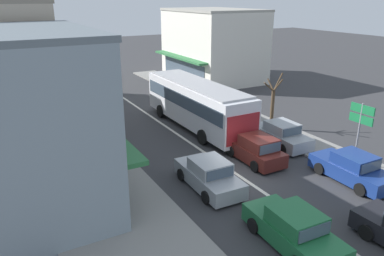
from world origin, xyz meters
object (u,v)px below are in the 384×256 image
at_px(city_bus, 197,102).
at_px(pedestrian_browsing_midblock, 121,143).
at_px(pedestrian_with_handbag_near, 76,104).
at_px(traffic_light_downstreet, 76,72).
at_px(hatchback_queue_far_back, 256,150).
at_px(sedan_queue_gap_filler, 209,175).
at_px(parked_hatchback_kerb_rear, 187,93).
at_px(parked_wagon_kerb_third, 225,110).
at_px(parked_sedan_kerb_second, 281,135).
at_px(sedan_behind_bus_near, 294,230).
at_px(street_tree_right, 273,104).
at_px(parked_sedan_kerb_front, 352,169).
at_px(directional_road_sign, 361,120).
at_px(pedestrian_far_walker, 81,110).

relative_size(city_bus, pedestrian_browsing_midblock, 6.67).
bearing_deg(pedestrian_with_handbag_near, traffic_light_downstreet, 73.76).
xyz_separation_m(hatchback_queue_far_back, sedan_queue_gap_filler, (-3.86, -1.31, -0.05)).
height_order(parked_hatchback_kerb_rear, traffic_light_downstreet, traffic_light_downstreet).
bearing_deg(parked_wagon_kerb_third, parked_sedan_kerb_second, -87.80).
bearing_deg(city_bus, pedestrian_browsing_midblock, -156.24).
relative_size(sedan_behind_bus_near, street_tree_right, 1.10).
distance_m(parked_sedan_kerb_front, directional_road_sign, 2.69).
relative_size(parked_sedan_kerb_front, parked_hatchback_kerb_rear, 1.14).
xyz_separation_m(parked_sedan_kerb_front, traffic_light_downstreet, (-8.75, 20.33, 2.19)).
xyz_separation_m(parked_wagon_kerb_third, directional_road_sign, (1.48, -10.30, 1.96)).
bearing_deg(parked_sedan_kerb_second, sedan_queue_gap_filler, -159.19).
height_order(sedan_behind_bus_near, pedestrian_with_handbag_near, pedestrian_with_handbag_near).
xyz_separation_m(parked_sedan_kerb_second, pedestrian_browsing_midblock, (-9.44, 2.48, 0.40)).
relative_size(city_bus, traffic_light_downstreet, 2.59).
bearing_deg(parked_sedan_kerb_front, parked_hatchback_kerb_rear, 90.02).
height_order(city_bus, street_tree_right, street_tree_right).
xyz_separation_m(parked_sedan_kerb_second, pedestrian_with_handbag_near, (-9.87, 11.65, 0.40)).
relative_size(sedan_behind_bus_near, pedestrian_with_handbag_near, 2.62).
bearing_deg(parked_sedan_kerb_front, city_bus, 104.50).
xyz_separation_m(sedan_queue_gap_filler, parked_hatchback_kerb_rear, (6.62, 14.55, 0.05)).
relative_size(hatchback_queue_far_back, parked_sedan_kerb_front, 0.88).
bearing_deg(city_bus, traffic_light_downstreet, 121.96).
relative_size(sedan_queue_gap_filler, sedan_behind_bus_near, 0.99).
xyz_separation_m(hatchback_queue_far_back, traffic_light_downstreet, (-5.98, 16.15, 2.15)).
height_order(sedan_behind_bus_near, parked_sedan_kerb_second, same).
bearing_deg(parked_sedan_kerb_second, hatchback_queue_far_back, -156.64).
bearing_deg(sedan_queue_gap_filler, parked_sedan_kerb_second, 20.81).
distance_m(sedan_queue_gap_filler, pedestrian_far_walker, 12.98).
xyz_separation_m(hatchback_queue_far_back, sedan_behind_bus_near, (-3.45, -6.61, -0.05)).
bearing_deg(directional_road_sign, parked_wagon_kerb_third, 98.17).
height_order(sedan_queue_gap_filler, pedestrian_browsing_midblock, pedestrian_browsing_midblock).
distance_m(city_bus, parked_wagon_kerb_third, 3.02).
bearing_deg(street_tree_right, hatchback_queue_far_back, -138.82).
xyz_separation_m(city_bus, hatchback_queue_far_back, (0.02, -6.60, -1.17)).
distance_m(sedan_behind_bus_near, traffic_light_downstreet, 23.01).
bearing_deg(parked_sedan_kerb_front, pedestrian_with_handbag_near, 119.52).
bearing_deg(directional_road_sign, hatchback_queue_far_back, 142.80).
bearing_deg(hatchback_queue_far_back, parked_sedan_kerb_second, 23.36).
bearing_deg(sedan_behind_bus_near, parked_wagon_kerb_third, 65.76).
distance_m(hatchback_queue_far_back, pedestrian_browsing_midblock, 7.51).
xyz_separation_m(parked_sedan_kerb_second, parked_wagon_kerb_third, (-0.22, 5.83, 0.08)).
bearing_deg(city_bus, sedan_queue_gap_filler, -115.85).
xyz_separation_m(parked_wagon_kerb_third, pedestrian_far_walker, (-9.66, 4.18, 0.32)).
xyz_separation_m(traffic_light_downstreet, street_tree_right, (10.40, -12.29, -1.09)).
bearing_deg(city_bus, street_tree_right, -31.68).
bearing_deg(pedestrian_far_walker, city_bus, -34.15).
distance_m(sedan_behind_bus_near, pedestrian_with_handbag_near, 19.85).
bearing_deg(hatchback_queue_far_back, parked_sedan_kerb_front, -56.48).
bearing_deg(parked_sedan_kerb_second, parked_sedan_kerb_front, -91.95).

